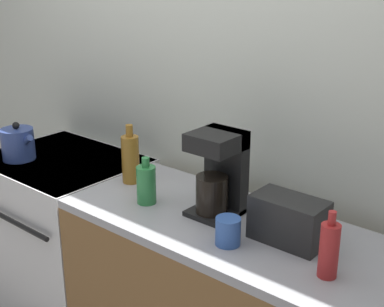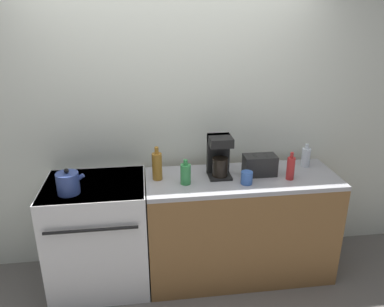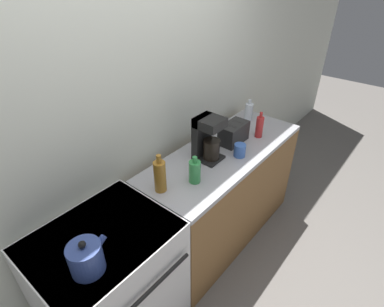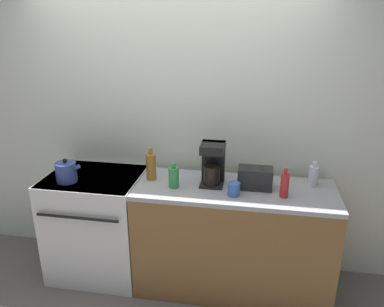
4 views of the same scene
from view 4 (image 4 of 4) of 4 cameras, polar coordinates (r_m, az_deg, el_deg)
ground_plane at (r=3.33m, az=-4.92°, el=-21.50°), size 12.00×12.00×0.00m
wall_back at (r=3.30m, az=-2.50°, el=4.17°), size 8.00×0.05×2.60m
stove at (r=3.48m, az=-14.13°, el=-10.26°), size 0.80×0.68×0.94m
counter_block at (r=3.21m, az=6.27°, el=-12.81°), size 1.58×0.60×0.94m
kettle at (r=3.20m, az=-18.59°, el=-2.67°), size 0.21×0.17×0.20m
toaster at (r=2.96m, az=9.59°, el=-3.70°), size 0.27×0.15×0.17m
coffee_maker at (r=2.97m, az=3.17°, el=-1.46°), size 0.18×0.20×0.35m
bottle_green at (r=2.94m, az=-2.79°, el=-3.62°), size 0.08×0.08×0.20m
bottle_red at (r=2.86m, az=13.94°, el=-4.70°), size 0.06×0.06×0.23m
bottle_amber at (r=3.08m, az=-6.25°, el=-1.94°), size 0.08×0.08×0.28m
bottle_clear at (r=3.11m, az=17.99°, el=-3.26°), size 0.07×0.07×0.20m
cup_blue at (r=2.83m, az=6.39°, el=-5.42°), size 0.09×0.09×0.10m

